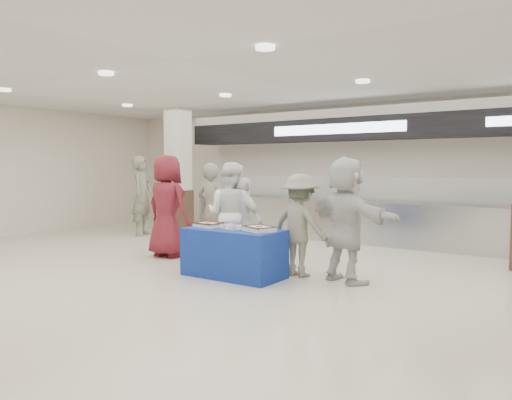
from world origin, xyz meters
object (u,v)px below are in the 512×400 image
Objects in this scene: sheet_cake_right at (259,228)px; civilian_white at (346,220)px; display_table at (234,253)px; soldier_b at (300,225)px; sheet_cake_left at (208,224)px; cupcake_tray at (232,227)px; chef_tall at (230,214)px; soldier_bg at (142,196)px; civilian_maroon at (167,206)px; chef_short at (244,222)px; soldier_a at (212,210)px.

sheet_cake_right is 1.30m from civilian_white.
display_table is at bearing 45.87° from civilian_white.
sheet_cake_left is at bearing 34.70° from soldier_b.
civilian_white reaches higher than cupcake_tray.
sheet_cake_left is 0.48m from cupcake_tray.
sheet_cake_left is at bearing -177.97° from sheet_cake_right.
sheet_cake_left is 0.24× the size of chef_tall.
soldier_b reaches higher than sheet_cake_right.
soldier_bg is (-4.08, 1.68, 0.09)m from chef_tall.
civilian_maroon is at bearing -10.18° from chef_tall.
chef_short is at bearing 137.39° from sheet_cake_right.
civilian_maroon is 1.09× the size of soldier_a.
civilian_maroon reaches higher than civilian_white.
sheet_cake_left is 0.22× the size of civilian_maroon.
chef_tall is at bearing 32.60° from chef_short.
soldier_bg reaches higher than cupcake_tray.
soldier_b is (2.25, -0.54, -0.09)m from soldier_a.
chef_tall is 0.91× the size of soldier_bg.
chef_tall is at bearing -175.73° from civilian_maroon.
sheet_cake_left is at bearing 86.66° from chef_tall.
display_table is at bearing 3.22° from sheet_cake_left.
soldier_b is 0.82× the size of soldier_bg.
sheet_cake_left is at bearing -143.70° from soldier_bg.
display_table is 3.57× the size of sheet_cake_left.
civilian_white is (3.67, 0.03, -0.03)m from civilian_maroon.
soldier_bg is at bearing 150.03° from sheet_cake_left.
civilian_maroon is 1.27× the size of chef_short.
cupcake_tray is 5.28m from soldier_bg.
civilian_white is (1.60, 0.69, 0.15)m from cupcake_tray.
soldier_a reaches higher than cupcake_tray.
sheet_cake_left is 0.28× the size of chef_short.
soldier_bg reaches higher than chef_short.
cupcake_tray is at bearing -141.07° from soldier_bg.
sheet_cake_right is at bearing 167.08° from civilian_maroon.
soldier_a is (-0.94, 1.21, 0.10)m from sheet_cake_left.
sheet_cake_right is at bearing 0.51° from display_table.
civilian_white is 0.95× the size of soldier_bg.
cupcake_tray is 0.26× the size of civilian_maroon.
soldier_bg is at bearing -9.98° from soldier_b.
sheet_cake_left is 0.22× the size of soldier_bg.
civilian_maroon is 0.85m from soldier_a.
chef_short is 1.22m from soldier_b.
civilian_white is at bearing -170.62° from chef_short.
sheet_cake_right is 0.30× the size of chef_tall.
display_table is at bearing 129.26° from chef_short.
sheet_cake_right reaches higher than sheet_cake_left.
display_table is at bearing -140.76° from soldier_bg.
display_table is at bearing 117.50° from chef_tall.
soldier_bg is (-5.52, 1.76, 0.18)m from soldier_b.
sheet_cake_left is 1.47m from soldier_b.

